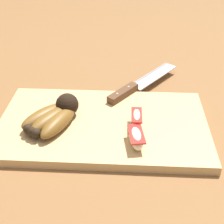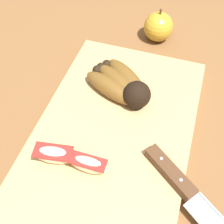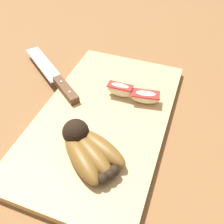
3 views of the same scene
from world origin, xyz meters
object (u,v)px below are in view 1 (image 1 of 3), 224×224
Objects in this scene: chefs_knife at (134,87)px; apple_wedge_middle at (136,138)px; banana_bunch at (54,116)px; apple_wedge_near at (137,119)px.

apple_wedge_middle is (-0.00, 0.22, 0.01)m from chefs_knife.
banana_bunch reaches higher than apple_wedge_near.
banana_bunch reaches higher than chefs_knife.
apple_wedge_middle reaches higher than chefs_knife.
chefs_knife is at bearing -89.35° from apple_wedge_middle.
chefs_knife is 0.22m from apple_wedge_middle.
apple_wedge_middle is (-0.18, 0.06, -0.00)m from banana_bunch.
apple_wedge_middle is at bearing 90.65° from chefs_knife.
chefs_knife is 3.36× the size of apple_wedge_middle.
banana_bunch is 0.18m from apple_wedge_near.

